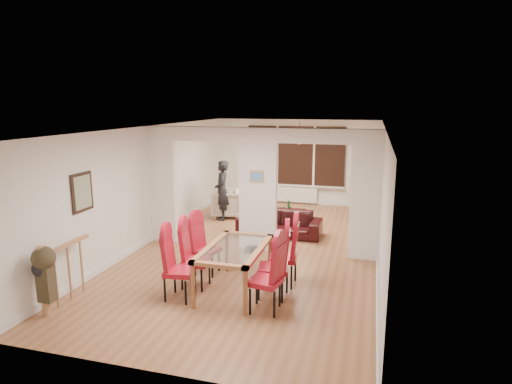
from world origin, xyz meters
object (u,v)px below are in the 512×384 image
at_px(armchair, 226,203).
at_px(dining_chair_lc, 207,246).
at_px(dining_chair_ra, 265,276).
at_px(dining_table, 235,269).
at_px(dining_chair_lb, 195,257).
at_px(bottle, 289,205).
at_px(person, 222,190).
at_px(coffee_table, 289,213).
at_px(dining_chair_la, 179,266).
at_px(television, 359,208).
at_px(dining_chair_rc, 283,253).
at_px(bowl, 287,208).
at_px(sofa, 280,223).
at_px(dining_chair_rb, 273,263).

bearing_deg(armchair, dining_chair_lc, -0.48).
bearing_deg(dining_chair_ra, dining_table, 150.87).
distance_m(dining_chair_lb, bottle, 4.93).
xyz_separation_m(person, coffee_table, (1.68, 0.71, -0.70)).
distance_m(dining_chair_lc, person, 3.73).
relative_size(dining_chair_la, television, 1.12).
bearing_deg(dining_chair_rc, person, 118.13).
bearing_deg(armchair, dining_table, 6.31).
bearing_deg(bowl, armchair, -166.65).
relative_size(dining_chair_rc, bowl, 4.92).
relative_size(sofa, television, 2.02).
bearing_deg(sofa, bottle, 93.44).
xyz_separation_m(dining_table, dining_chair_rc, (0.71, 0.49, 0.18)).
height_order(dining_chair_la, dining_chair_ra, dining_chair_ra).
bearing_deg(sofa, dining_table, -90.89).
height_order(dining_table, bottle, dining_table).
distance_m(dining_chair_lb, television, 5.90).
distance_m(dining_table, television, 5.61).
bearing_deg(dining_chair_lc, dining_chair_rb, -11.12).
distance_m(armchair, television, 3.63).
bearing_deg(dining_chair_la, sofa, 69.80).
relative_size(dining_chair_rb, sofa, 0.59).
bearing_deg(person, dining_chair_rb, 10.83).
bearing_deg(bottle, dining_chair_lb, -97.66).
distance_m(dining_chair_ra, armchair, 5.58).
relative_size(dining_chair_lc, bottle, 3.84).
bearing_deg(dining_chair_la, dining_chair_lb, 74.20).
distance_m(armchair, bottle, 1.72).
xyz_separation_m(dining_chair_rc, sofa, (-0.66, 2.75, -0.28)).
relative_size(dining_chair_la, dining_chair_ra, 0.97).
distance_m(armchair, coffee_table, 1.74).
relative_size(dining_chair_rc, television, 1.16).
bearing_deg(dining_chair_lb, dining_table, -6.95).
bearing_deg(dining_chair_rc, bowl, 94.97).
relative_size(dining_chair_rb, dining_chair_rc, 1.02).
distance_m(dining_chair_rb, armchair, 5.14).
distance_m(dining_chair_lc, bottle, 4.33).
distance_m(dining_chair_lc, sofa, 2.78).
bearing_deg(dining_chair_la, television, 58.16).
xyz_separation_m(dining_chair_lb, person, (-1.03, 4.20, 0.26)).
bearing_deg(television, person, 119.02).
bearing_deg(person, dining_chair_rc, 14.80).
bearing_deg(dining_table, dining_chair_rb, -4.03).
relative_size(dining_chair_ra, bowl, 4.86).
bearing_deg(armchair, dining_chair_ra, 10.62).
relative_size(coffee_table, bowl, 3.95).
bearing_deg(dining_chair_rc, dining_chair_lc, 171.05).
xyz_separation_m(dining_chair_la, person, (-0.96, 4.68, 0.25)).
relative_size(dining_chair_lc, bowl, 4.50).
bearing_deg(armchair, person, -15.15).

